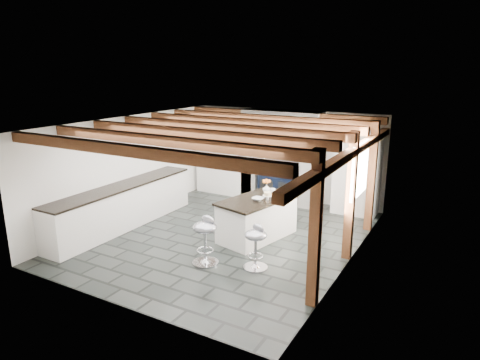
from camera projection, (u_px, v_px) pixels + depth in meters
The scene contains 6 objects.
ground at pixel (226, 236), 8.70m from camera, with size 6.00×6.00×0.00m, color black.
room_shell at pixel (235, 168), 9.91m from camera, with size 6.00×6.03×6.00m.
range_cooker at pixel (280, 184), 10.84m from camera, with size 1.00×0.63×0.99m.
kitchen_island at pixel (257, 218), 8.53m from camera, with size 1.23×1.82×1.10m.
bar_stool_near at pixel (256, 242), 7.19m from camera, with size 0.50×0.50×0.78m.
bar_stool_far at pixel (205, 235), 7.36m from camera, with size 0.50×0.50×0.86m.
Camera 1 is at (4.22, -6.94, 3.34)m, focal length 32.00 mm.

